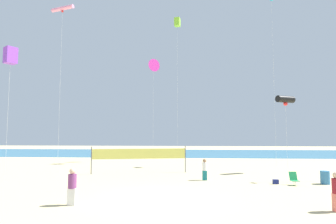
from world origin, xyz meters
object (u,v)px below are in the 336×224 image
Objects in this scene: kite_pink_tube at (63,9)px; kite_magenta_delta at (153,66)px; folding_beach_chair at (294,178)px; kite_violet_box at (10,56)px; beach_handbag at (276,182)px; kite_black_tube at (285,100)px; beachgoer_plum_shirt at (72,185)px; beachgoer_white_shirt at (205,169)px; trash_barrel at (325,177)px; kite_lime_box at (177,22)px; volleyball_net at (139,155)px.

kite_magenta_delta is at bearing 56.62° from kite_pink_tube.
kite_violet_box is (-20.77, -0.16, 9.01)m from folding_beach_chair.
kite_pink_tube is (-17.84, 4.08, 15.08)m from beach_handbag.
kite_black_tube is at bearing 4.42° from kite_pink_tube.
beachgoer_plum_shirt is 0.26× the size of kite_black_tube.
kite_magenta_delta is at bearing 124.67° from beach_handbag.
beachgoer_white_shirt is 0.12× the size of kite_magenta_delta.
trash_barrel is 0.05× the size of kite_lime_box.
beachgoer_plum_shirt is 1.14× the size of beachgoer_white_shirt.
kite_lime_box is (-10.78, 13.68, 17.32)m from trash_barrel.
folding_beach_chair is 0.11× the size of volleyball_net.
volleyball_net is at bearing 28.48° from kite_violet_box.
kite_magenta_delta reaches higher than volleyball_net.
kite_magenta_delta is (-14.00, 15.01, 12.07)m from trash_barrel.
kite_lime_box reaches higher than folding_beach_chair.
kite_black_tube reaches higher than trash_barrel.
folding_beach_chair is (6.04, -1.55, -0.40)m from beachgoer_white_shirt.
volleyball_net is 15.27m from kite_magenta_delta.
kite_violet_box is at bearing -151.52° from volleyball_net.
beachgoer_plum_shirt is 0.12× the size of kite_pink_tube.
kite_pink_tube is at bearing 169.67° from trash_barrel.
trash_barrel is 23.81m from kite_magenta_delta.
kite_lime_box is 1.19× the size of kite_pink_tube.
beach_handbag is at bearing -176.87° from trash_barrel.
beachgoer_plum_shirt is 0.14× the size of kite_magenta_delta.
volleyball_net is at bearing 162.87° from trash_barrel.
kite_magenta_delta is at bearing 133.02° from trash_barrel.
beachgoer_plum_shirt is 20.07m from kite_black_tube.
beachgoer_white_shirt is 10.72m from kite_black_tube.
kite_lime_box is at bearing 42.88° from kite_pink_tube.
volleyball_net is 0.62× the size of kite_magenta_delta.
kite_pink_tube is at bearing -137.12° from kite_lime_box.
volleyball_net is (1.57, 10.85, 0.66)m from beachgoer_plum_shirt.
kite_violet_box is (-19.63, -0.46, 9.32)m from beach_handbag.
kite_black_tube reaches higher than folding_beach_chair.
trash_barrel is 0.13× the size of kite_black_tube.
beachgoer_white_shirt is 6.25m from folding_beach_chair.
beachgoer_white_shirt is at bearing -150.51° from kite_black_tube.
kite_violet_box is 0.76× the size of kite_magenta_delta.
kite_magenta_delta is (-13.45, 9.51, 5.84)m from kite_black_tube.
kite_violet_box reaches higher than beachgoer_plum_shirt.
kite_pink_tube reaches higher than folding_beach_chair.
folding_beach_chair is 24.45m from kite_pink_tube.
kite_magenta_delta is (-5.62, 13.94, 11.67)m from beachgoer_white_shirt.
folding_beach_chair is 8.82m from kite_black_tube.
kite_black_tube is (-0.55, 5.49, 6.23)m from trash_barrel.
kite_lime_box is 6.30m from kite_magenta_delta.
kite_black_tube is at bearing 95.69° from trash_barrel.
trash_barrel is at bearing 30.33° from beachgoer_plum_shirt.
folding_beach_chair is 23.91m from kite_lime_box.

